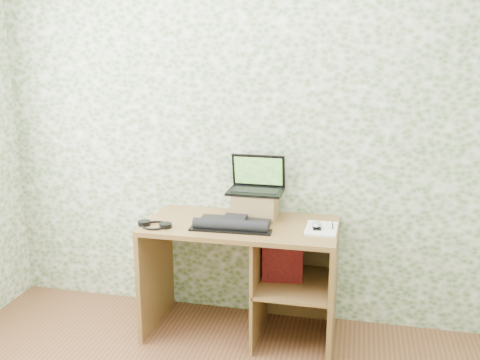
% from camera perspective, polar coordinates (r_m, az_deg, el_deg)
% --- Properties ---
extents(wall_back, '(3.50, 0.00, 3.50)m').
position_cam_1_polar(wall_back, '(3.53, 1.22, 5.42)').
color(wall_back, white).
rests_on(wall_back, ground).
extents(desk, '(1.20, 0.60, 0.75)m').
position_cam_1_polar(desk, '(3.47, 1.50, -8.82)').
color(desk, brown).
rests_on(desk, floor).
extents(riser, '(0.28, 0.23, 0.17)m').
position_cam_1_polar(riser, '(3.46, 1.66, -2.69)').
color(riser, olive).
rests_on(riser, desk).
extents(laptop, '(0.35, 0.25, 0.23)m').
position_cam_1_polar(laptop, '(3.46, 1.79, -0.32)').
color(laptop, black).
rests_on(laptop, riser).
extents(keyboard, '(0.50, 0.27, 0.07)m').
position_cam_1_polar(keyboard, '(3.28, -0.76, -4.68)').
color(keyboard, black).
rests_on(keyboard, desk).
extents(headphones, '(0.22, 0.18, 0.03)m').
position_cam_1_polar(headphones, '(3.35, -9.07, -4.74)').
color(headphones, black).
rests_on(headphones, desk).
extents(notepad, '(0.19, 0.27, 0.01)m').
position_cam_1_polar(notepad, '(3.29, 8.68, -5.16)').
color(notepad, silver).
rests_on(notepad, desk).
extents(mouse, '(0.07, 0.10, 0.03)m').
position_cam_1_polar(mouse, '(3.27, 8.18, -4.87)').
color(mouse, silver).
rests_on(mouse, notepad).
extents(pen, '(0.01, 0.11, 0.01)m').
position_cam_1_polar(pen, '(3.33, 9.84, -4.80)').
color(pen, black).
rests_on(pen, notepad).
extents(red_box, '(0.26, 0.11, 0.30)m').
position_cam_1_polar(red_box, '(3.39, 4.56, -8.31)').
color(red_box, maroon).
rests_on(red_box, desk).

